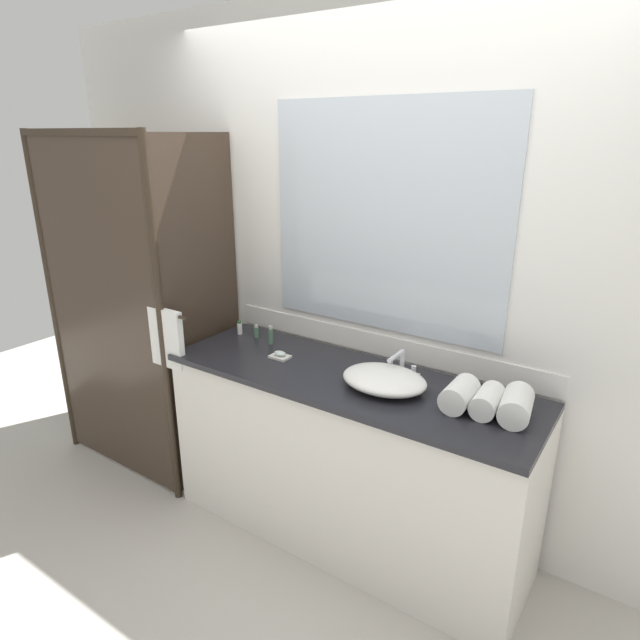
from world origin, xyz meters
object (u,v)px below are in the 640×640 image
at_px(faucet, 401,367).
at_px(soap_dish, 280,355).
at_px(sink_basin, 384,379).
at_px(amenity_bottle_shampoo, 271,335).
at_px(amenity_bottle_body_wash, 256,331).
at_px(rolled_towel_near_edge, 516,406).
at_px(rolled_towel_middle, 487,401).
at_px(rolled_towel_far_edge, 459,394).
at_px(amenity_bottle_conditioner, 240,328).

bearing_deg(faucet, soap_dish, -165.87).
relative_size(sink_basin, amenity_bottle_shampoo, 3.86).
distance_m(amenity_bottle_body_wash, rolled_towel_near_edge, 1.45).
bearing_deg(amenity_bottle_shampoo, amenity_bottle_body_wash, 166.57).
bearing_deg(rolled_towel_near_edge, rolled_towel_middle, -174.30).
height_order(sink_basin, soap_dish, sink_basin).
relative_size(faucet, rolled_towel_middle, 0.88).
relative_size(faucet, rolled_towel_near_edge, 0.80).
xyz_separation_m(rolled_towel_middle, rolled_towel_far_edge, (-0.11, -0.02, 0.01)).
bearing_deg(faucet, rolled_towel_far_edge, -23.38).
bearing_deg(faucet, rolled_towel_near_edge, -11.68).
distance_m(faucet, rolled_towel_near_edge, 0.57).
height_order(faucet, amenity_bottle_shampoo, faucet).
distance_m(faucet, rolled_towel_middle, 0.47).
height_order(sink_basin, faucet, faucet).
xyz_separation_m(faucet, amenity_bottle_conditioner, (-1.00, -0.01, -0.01)).
bearing_deg(rolled_towel_near_edge, faucet, 168.32).
bearing_deg(amenity_bottle_conditioner, amenity_bottle_body_wash, 6.08).
height_order(faucet, rolled_towel_near_edge, faucet).
relative_size(sink_basin, amenity_bottle_body_wash, 5.33).
bearing_deg(soap_dish, amenity_bottle_body_wash, 151.78).
relative_size(soap_dish, rolled_towel_far_edge, 0.52).
height_order(faucet, rolled_towel_far_edge, faucet).
bearing_deg(faucet, amenity_bottle_body_wash, 179.69).
bearing_deg(rolled_towel_near_edge, amenity_bottle_shampoo, 176.09).
xyz_separation_m(faucet, rolled_towel_near_edge, (0.56, -0.12, 0.01)).
bearing_deg(amenity_bottle_body_wash, sink_basin, -10.74).
height_order(amenity_bottle_body_wash, rolled_towel_far_edge, rolled_towel_far_edge).
distance_m(amenity_bottle_shampoo, amenity_bottle_conditioner, 0.24).
bearing_deg(rolled_towel_far_edge, amenity_bottle_body_wash, 172.96).
relative_size(amenity_bottle_body_wash, rolled_towel_middle, 0.38).
xyz_separation_m(sink_basin, soap_dish, (-0.60, 0.01, -0.03)).
distance_m(soap_dish, amenity_bottle_conditioner, 0.43).
height_order(rolled_towel_near_edge, rolled_towel_middle, rolled_towel_near_edge).
bearing_deg(soap_dish, amenity_bottle_shampoo, 142.40).
height_order(faucet, soap_dish, faucet).
distance_m(sink_basin, rolled_towel_near_edge, 0.56).
height_order(faucet, amenity_bottle_conditioner, faucet).
relative_size(amenity_bottle_conditioner, rolled_towel_far_edge, 0.39).
height_order(amenity_bottle_shampoo, amenity_bottle_body_wash, amenity_bottle_shampoo).
relative_size(sink_basin, rolled_towel_middle, 2.01).
bearing_deg(amenity_bottle_body_wash, soap_dish, -28.22).
bearing_deg(soap_dish, rolled_towel_middle, 1.30).
relative_size(rolled_towel_middle, rolled_towel_far_edge, 1.00).
xyz_separation_m(amenity_bottle_shampoo, rolled_towel_near_edge, (1.32, -0.09, 0.01)).
bearing_deg(amenity_bottle_conditioner, rolled_towel_middle, -4.71).
relative_size(faucet, amenity_bottle_conditioner, 2.25).
height_order(amenity_bottle_body_wash, rolled_towel_near_edge, rolled_towel_near_edge).
height_order(sink_basin, amenity_bottle_conditioner, sink_basin).
relative_size(sink_basin, faucet, 2.28).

